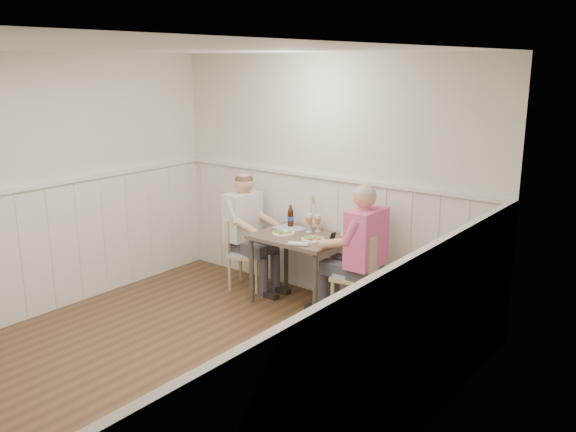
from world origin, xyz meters
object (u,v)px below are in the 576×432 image
object	(u,v)px
diner_cream	(246,239)
chair_right	(363,272)
chair_left	(244,250)
man_in_pink	(362,264)
beer_bottle	(291,217)
grass_vase	(310,213)
dining_table	(300,245)

from	to	relation	value
diner_cream	chair_right	bearing A→B (deg)	-0.32
chair_left	diner_cream	xyz separation A→B (m)	(0.00, 0.03, 0.12)
man_in_pink	diner_cream	distance (m)	1.54
chair_right	diner_cream	world-z (taller)	diner_cream
chair_left	beer_bottle	size ratio (longest dim) A/B	3.37
diner_cream	beer_bottle	bearing A→B (deg)	21.01
man_in_pink	grass_vase	bearing A→B (deg)	162.73
dining_table	beer_bottle	size ratio (longest dim) A/B	3.83
diner_cream	grass_vase	world-z (taller)	diner_cream
chair_right	beer_bottle	xyz separation A→B (m)	(-1.05, 0.20, 0.36)
chair_right	grass_vase	distance (m)	0.93
diner_cream	beer_bottle	world-z (taller)	diner_cream
chair_right	beer_bottle	world-z (taller)	beer_bottle
diner_cream	man_in_pink	bearing A→B (deg)	-1.55
beer_bottle	chair_left	bearing A→B (deg)	-156.30
diner_cream	beer_bottle	xyz separation A→B (m)	(0.49, 0.19, 0.30)
beer_bottle	man_in_pink	bearing A→B (deg)	-12.44
man_in_pink	chair_right	bearing A→B (deg)	84.91
diner_cream	grass_vase	bearing A→B (deg)	15.29
diner_cream	beer_bottle	distance (m)	0.61
chair_left	grass_vase	xyz separation A→B (m)	(0.75, 0.23, 0.49)
grass_vase	man_in_pink	bearing A→B (deg)	-17.27
chair_right	diner_cream	size ratio (longest dim) A/B	0.69
chair_right	chair_left	size ratio (longest dim) A/B	1.14
dining_table	chair_left	distance (m)	0.82
man_in_pink	beer_bottle	xyz separation A→B (m)	(-1.05, 0.23, 0.27)
dining_table	man_in_pink	bearing A→B (deg)	-0.34
chair_left	man_in_pink	xyz separation A→B (m)	(1.54, -0.01, 0.15)
beer_bottle	dining_table	bearing A→B (deg)	-37.80
chair_right	grass_vase	size ratio (longest dim) A/B	2.25
chair_left	diner_cream	size ratio (longest dim) A/B	0.61
grass_vase	chair_left	bearing A→B (deg)	-162.76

